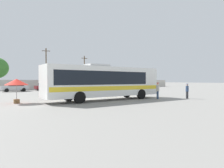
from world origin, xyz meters
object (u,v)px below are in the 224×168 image
object	(u,v)px
parked_car_third_maroon	(46,87)
utility_pole_near	(46,68)
coach_bus_white_yellow	(104,81)
vendor_umbrella_near_gate_red	(16,83)
parked_car_second_silver	(15,87)
utility_pole_far	(84,71)
attendant_by_bus_door	(158,90)
passenger_waiting_on_apron	(187,90)

from	to	relation	value
parked_car_third_maroon	utility_pole_near	world-z (taller)	utility_pole_near
coach_bus_white_yellow	vendor_umbrella_near_gate_red	world-z (taller)	coach_bus_white_yellow
coach_bus_white_yellow	parked_car_second_silver	distance (m)	22.43
utility_pole_far	utility_pole_near	bearing A→B (deg)	-175.63
attendant_by_bus_door	parked_car_third_maroon	bearing A→B (deg)	101.29
vendor_umbrella_near_gate_red	utility_pole_far	xyz separation A→B (m)	(20.24, 28.17, 2.57)
utility_pole_near	parked_car_second_silver	bearing A→B (deg)	-135.35
parked_car_third_maroon	parked_car_second_silver	bearing A→B (deg)	-173.17
parked_car_second_silver	utility_pole_near	xyz separation A→B (m)	(7.54, 7.45, 4.06)
passenger_waiting_on_apron	utility_pole_near	size ratio (longest dim) A/B	0.17
attendant_by_bus_door	utility_pole_far	size ratio (longest dim) A/B	0.21
coach_bus_white_yellow	passenger_waiting_on_apron	world-z (taller)	coach_bus_white_yellow
vendor_umbrella_near_gate_red	utility_pole_far	size ratio (longest dim) A/B	0.25
passenger_waiting_on_apron	parked_car_second_silver	size ratio (longest dim) A/B	0.37
attendant_by_bus_door	parked_car_second_silver	distance (m)	26.15
parked_car_second_silver	utility_pole_near	bearing A→B (deg)	44.65
parked_car_third_maroon	utility_pole_near	size ratio (longest dim) A/B	0.46
attendant_by_bus_door	parked_car_second_silver	xyz separation A→B (m)	(-10.54, 23.93, -0.18)
coach_bus_white_yellow	utility_pole_far	bearing A→B (deg)	67.31
coach_bus_white_yellow	parked_car_second_silver	xyz separation A→B (m)	(-5.07, 21.82, -1.09)
parked_car_third_maroon	utility_pole_far	world-z (taller)	utility_pole_far
passenger_waiting_on_apron	parked_car_third_maroon	size ratio (longest dim) A/B	0.38
vendor_umbrella_near_gate_red	utility_pole_near	bearing A→B (deg)	69.67
parked_car_third_maroon	attendant_by_bus_door	bearing A→B (deg)	-78.71
coach_bus_white_yellow	utility_pole_near	distance (m)	29.52
coach_bus_white_yellow	utility_pole_far	xyz separation A→B (m)	(12.56, 30.04, 2.47)
parked_car_second_silver	utility_pole_far	size ratio (longest dim) A/B	0.52
attendant_by_bus_door	coach_bus_white_yellow	bearing A→B (deg)	158.89
attendant_by_bus_door	vendor_umbrella_near_gate_red	xyz separation A→B (m)	(-13.15, 3.98, 0.81)
passenger_waiting_on_apron	parked_car_third_maroon	world-z (taller)	passenger_waiting_on_apron
parked_car_second_silver	utility_pole_far	world-z (taller)	utility_pole_far
vendor_umbrella_near_gate_red	utility_pole_near	xyz separation A→B (m)	(10.15, 27.40, 3.07)
coach_bus_white_yellow	attendant_by_bus_door	distance (m)	5.93
coach_bus_white_yellow	utility_pole_far	distance (m)	32.66
coach_bus_white_yellow	utility_pole_near	world-z (taller)	utility_pole_near
passenger_waiting_on_apron	attendant_by_bus_door	bearing A→B (deg)	151.95
passenger_waiting_on_apron	utility_pole_near	world-z (taller)	utility_pole_near
utility_pole_near	vendor_umbrella_near_gate_red	bearing A→B (deg)	-110.33
utility_pole_near	passenger_waiting_on_apron	bearing A→B (deg)	-79.81
attendant_by_bus_door	vendor_umbrella_near_gate_red	world-z (taller)	vendor_umbrella_near_gate_red
attendant_by_bus_door	passenger_waiting_on_apron	size ratio (longest dim) A/B	1.07
parked_car_second_silver	coach_bus_white_yellow	bearing A→B (deg)	-76.92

